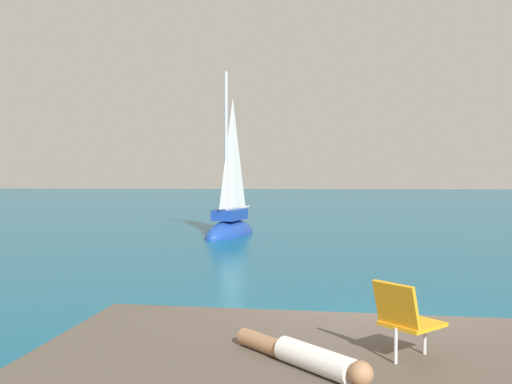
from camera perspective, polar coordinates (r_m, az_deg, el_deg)
The scene contains 6 objects.
ground_plane at distance 9.11m, azimuth 11.92°, elevation -14.28°, with size 160.00×160.00×0.00m, color #0F5675.
boulder_seaward at distance 8.01m, azimuth -9.72°, elevation -16.55°, with size 1.58×1.26×0.87m, color #4D413E.
boulder_inland at distance 8.08m, azimuth -11.80°, elevation -16.40°, with size 1.21×0.97×0.66m, color brown.
sailboat_near at distance 22.88m, azimuth -2.63°, elevation -3.45°, with size 2.35×3.97×7.17m.
person_sunbather at distance 5.62m, azimuth 5.02°, elevation -16.17°, with size 1.30×1.38×0.25m.
beach_chair at distance 5.91m, azimuth 14.79°, elevation -12.03°, with size 0.76×0.76×0.80m.
Camera 1 is at (-1.20, -8.66, 2.54)m, focal length 39.72 mm.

